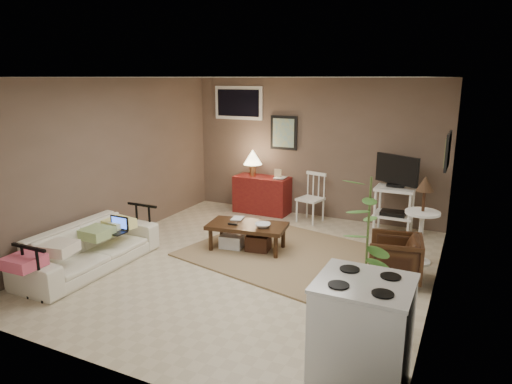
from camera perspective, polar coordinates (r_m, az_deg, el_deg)
The scene contains 20 objects.
floor at distance 6.09m, azimuth -0.85°, elevation -9.07°, with size 5.00×5.00×0.00m, color #C1B293.
art_back at distance 8.13m, azimuth 3.50°, elevation 7.40°, with size 0.50×0.03×0.60m, color black.
art_right at distance 6.12m, azimuth 22.87°, elevation 4.77°, with size 0.03×0.60×0.45m, color black.
window at distance 8.47m, azimuth -2.20°, elevation 11.07°, with size 0.96×0.03×0.60m, color white.
rug at distance 6.41m, azimuth 4.02°, elevation -7.78°, with size 2.61×2.09×0.03m, color #8E7B53.
coffee_table at distance 6.49m, azimuth -1.17°, elevation -5.38°, with size 1.17×0.72×0.41m.
sofa at distance 6.23m, azimuth -20.19°, elevation -5.75°, with size 1.91×0.56×0.75m, color beige.
sofa_pillows at distance 6.03m, azimuth -21.45°, elevation -5.66°, with size 0.37×1.81×0.13m, color beige, non-canonical shape.
sofa_end_rails at distance 6.17m, azimuth -19.43°, elevation -6.39°, with size 0.51×1.91×0.64m, color black, non-canonical shape.
laptop at distance 6.29m, azimuth -16.98°, elevation -4.24°, with size 0.29×0.21×0.20m.
red_console at distance 8.27m, azimuth 0.65°, elevation 0.12°, with size 1.00×0.44×1.15m.
spindle_chair at distance 7.79m, azimuth 6.86°, elevation -0.90°, with size 0.45×0.45×0.84m.
tv_stand at distance 7.39m, azimuth 16.99°, elevation -0.09°, with size 0.69×0.48×1.25m.
side_table at distance 6.29m, azimuth 20.14°, elevation -2.12°, with size 0.44×0.44×1.18m.
armchair at distance 5.80m, azimuth 16.98°, elevation -7.65°, with size 0.60×0.56×0.62m, color black.
potted_plant at distance 4.52m, azimuth 13.71°, elevation -6.77°, with size 0.38×0.38×1.53m.
stove at distance 3.77m, azimuth 13.07°, elevation -17.14°, with size 0.71×0.66×0.93m.
bowl at distance 6.28m, azimuth 0.86°, elevation -3.47°, with size 0.22×0.05×0.22m, color #341B0E.
book_table at distance 6.66m, azimuth -3.00°, elevation -2.43°, with size 0.16×0.02×0.22m, color #341B0E.
book_console at distance 8.09m, azimuth 2.47°, elevation 2.63°, with size 0.19×0.02×0.25m, color #341B0E.
Camera 1 is at (2.51, -5.00, 2.39)m, focal length 32.00 mm.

